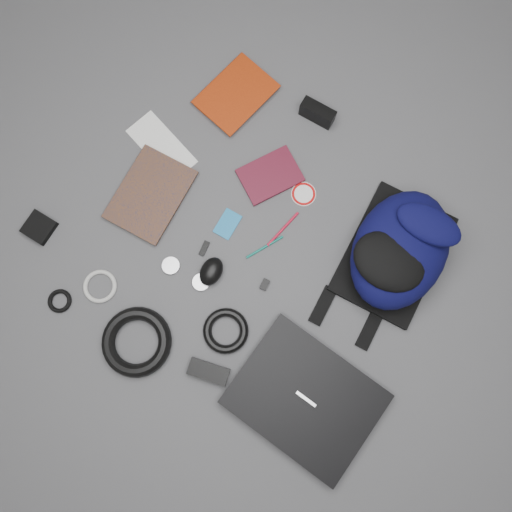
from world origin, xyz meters
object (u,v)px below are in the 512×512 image
Objects in this scene: compact_camera at (317,113)px; mouse at (211,271)px; laptop at (305,398)px; textbook_red at (216,77)px; backpack at (400,250)px; comic_book at (124,181)px; dvd_case at (270,175)px; power_brick at (209,372)px; pouch at (39,227)px.

mouse is at bearing -92.72° from compact_camera.
textbook_red is at bearing 141.08° from laptop.
mouse is (0.40, -0.52, 0.01)m from textbook_red.
comic_book is (-0.82, -0.33, -0.08)m from backpack.
power_brick is (0.23, -0.60, 0.01)m from dvd_case.
textbook_red is at bearing 107.44° from power_brick.
compact_camera is (-0.00, 0.26, 0.02)m from dvd_case.
power_brick is (-0.28, -0.12, -0.01)m from laptop.
backpack is 0.47m from dvd_case.
backpack is 1.04× the size of laptop.
pouch is (-0.70, 0.02, -0.00)m from power_brick.
power_brick is 0.70m from pouch.
laptop is 0.47m from mouse.
dvd_case is 1.63× the size of compact_camera.
comic_book is at bearing -167.95° from backpack.
laptop reaches higher than dvd_case.
backpack is 1.74× the size of textbook_red.
pouch is at bearing -176.13° from laptop.
compact_camera is 0.94× the size of power_brick.
comic_book is at bearing -115.14° from dvd_case.
comic_book is (-0.87, 0.19, -0.01)m from laptop.
textbook_red is at bearing 160.98° from backpack.
pouch is (-0.12, -0.74, -0.00)m from textbook_red.
compact_camera reaches higher than mouse.
backpack is at bearing 33.25° from pouch.
textbook_red is 0.75m from pouch.
mouse reaches higher than comic_book.
mouse is at bearing -57.57° from dvd_case.
pouch is at bearing -94.03° from textbook_red.
laptop is at bearing -63.06° from compact_camera.
power_brick is at bearing -1.62° from pouch.
laptop is 1.68× the size of textbook_red.
backpack is at bearing 28.61° from dvd_case.
laptop is at bearing -31.78° from textbook_red.
power_brick is (0.23, -0.86, -0.02)m from compact_camera.
mouse is 1.09× the size of pouch.
comic_book is at bearing -86.13° from textbook_red.
mouse reaches higher than textbook_red.
compact_camera is 0.62m from mouse.
textbook_red reaches higher than comic_book.
laptop is 0.89m from comic_book.
comic_book is 0.66m from power_brick.
mouse reaches higher than pouch.
backpack reaches higher than power_brick.
backpack reaches higher than dvd_case.
compact_camera is at bearing 122.54° from laptop.
laptop is 4.39× the size of mouse.
backpack is 0.57m from mouse.
dvd_case is at bearing -96.79° from compact_camera.
mouse reaches higher than power_brick.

